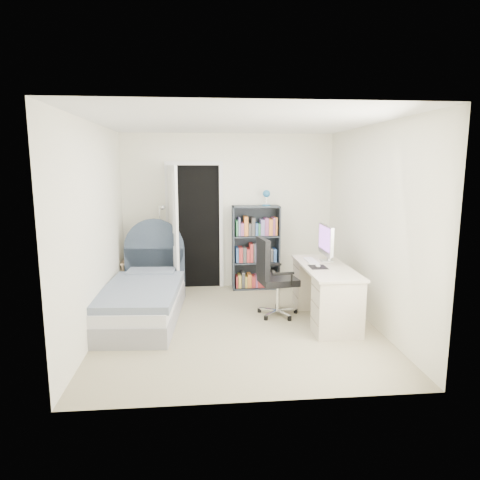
{
  "coord_description": "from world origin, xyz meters",
  "views": [
    {
      "loc": [
        -0.45,
        -5.14,
        2.01
      ],
      "look_at": [
        0.06,
        0.43,
        1.02
      ],
      "focal_mm": 32.0,
      "sensor_mm": 36.0,
      "label": 1
    }
  ],
  "objects": [
    {
      "name": "desk",
      "position": [
        1.15,
        0.11,
        0.39
      ],
      "size": [
        0.59,
        1.47,
        1.21
      ],
      "color": "beige",
      "rests_on": "ground"
    },
    {
      "name": "door",
      "position": [
        -0.76,
        1.52,
        1.03
      ],
      "size": [
        0.92,
        0.82,
        2.06
      ],
      "color": "black",
      "rests_on": "ground"
    },
    {
      "name": "bookcase",
      "position": [
        0.44,
        1.63,
        0.63
      ],
      "size": [
        0.76,
        0.33,
        1.61
      ],
      "color": "#323B45",
      "rests_on": "ground"
    },
    {
      "name": "bed",
      "position": [
        -1.22,
        0.39,
        0.27
      ],
      "size": [
        1.05,
        2.02,
        1.21
      ],
      "color": "gray",
      "rests_on": "ground"
    },
    {
      "name": "office_chair",
      "position": [
        0.48,
        0.31,
        0.58
      ],
      "size": [
        0.56,
        0.58,
        1.06
      ],
      "color": "silver",
      "rests_on": "ground"
    },
    {
      "name": "floor_lamp",
      "position": [
        -1.08,
        1.6,
        0.57
      ],
      "size": [
        0.2,
        0.2,
        1.39
      ],
      "color": "silver",
      "rests_on": "ground"
    },
    {
      "name": "nightstand",
      "position": [
        -1.48,
        1.52,
        0.41
      ],
      "size": [
        0.42,
        0.42,
        0.62
      ],
      "color": "#D7B184",
      "rests_on": "ground"
    },
    {
      "name": "room_shell",
      "position": [
        0.0,
        0.0,
        1.25
      ],
      "size": [
        3.5,
        3.7,
        2.6
      ],
      "color": "gray",
      "rests_on": "ground"
    }
  ]
}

